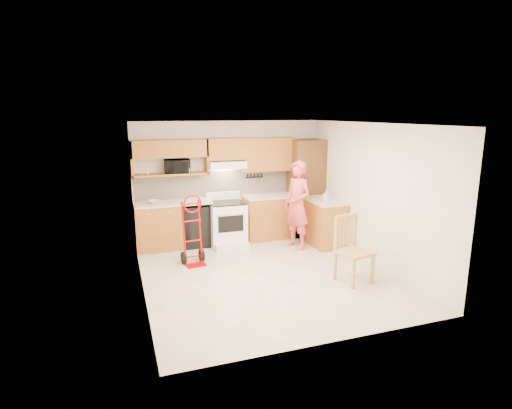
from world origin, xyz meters
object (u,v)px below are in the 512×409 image
microwave (177,166)px  dining_chair (355,250)px  person (297,205)px  range (228,220)px  hand_truck (193,233)px

microwave → dining_chair: 3.84m
microwave → person: bearing=-22.7°
dining_chair → person: bearing=82.9°
person → dining_chair: person is taller
range → hand_truck: bearing=-135.1°
microwave → range: bearing=-21.3°
range → dining_chair: (1.43, -2.46, 0.01)m
range → dining_chair: size_ratio=0.98×
microwave → person: (2.19, -0.98, -0.74)m
hand_truck → dining_chair: bearing=-42.6°
hand_truck → dining_chair: (2.28, -1.61, -0.04)m
range → person: 1.44m
range → hand_truck: size_ratio=0.91×
microwave → hand_truck: size_ratio=0.42×
microwave → hand_truck: (0.06, -1.23, -1.05)m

